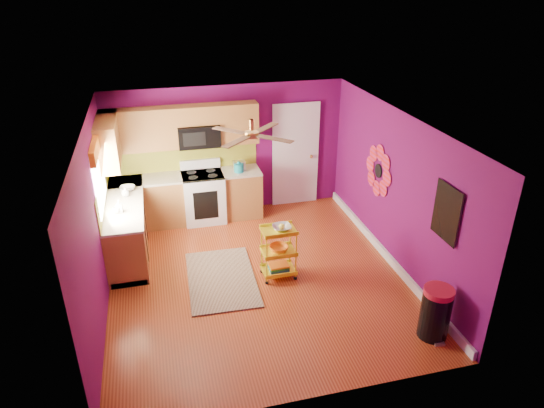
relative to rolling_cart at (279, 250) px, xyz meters
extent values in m
plane|color=maroon|center=(-0.34, 0.07, -0.48)|extent=(5.00, 5.00, 0.00)
cube|color=#610B52|center=(-0.34, 2.57, 0.77)|extent=(4.50, 0.04, 2.50)
cube|color=#610B52|center=(-0.34, -2.43, 0.77)|extent=(4.50, 0.04, 2.50)
cube|color=#610B52|center=(-2.59, 0.07, 0.77)|extent=(0.04, 5.00, 2.50)
cube|color=#610B52|center=(1.91, 0.07, 0.77)|extent=(0.04, 5.00, 2.50)
cube|color=silver|center=(-0.34, 0.07, 2.02)|extent=(4.50, 5.00, 0.04)
cube|color=white|center=(1.88, 0.07, -0.41)|extent=(0.05, 4.90, 0.14)
cube|color=brown|center=(-2.29, 1.42, -0.03)|extent=(0.60, 2.30, 0.90)
cube|color=brown|center=(-1.19, 2.27, -0.03)|extent=(2.80, 0.60, 0.90)
cube|color=beige|center=(-2.29, 1.42, 0.44)|extent=(0.63, 2.30, 0.04)
cube|color=beige|center=(-1.19, 2.27, 0.44)|extent=(2.80, 0.63, 0.04)
cube|color=black|center=(-2.29, 1.42, -0.43)|extent=(0.54, 2.30, 0.10)
cube|color=black|center=(-1.19, 2.27, -0.43)|extent=(2.80, 0.54, 0.10)
cube|color=white|center=(-0.89, 2.24, -0.02)|extent=(0.76, 0.66, 0.92)
cube|color=black|center=(-0.89, 2.24, 0.44)|extent=(0.76, 0.62, 0.03)
cube|color=white|center=(-0.89, 2.52, 0.56)|extent=(0.76, 0.06, 0.18)
cube|color=black|center=(-0.89, 1.91, -0.03)|extent=(0.45, 0.02, 0.55)
cube|color=brown|center=(-1.93, 2.40, 1.34)|extent=(1.32, 0.33, 0.75)
cube|color=brown|center=(-0.15, 2.40, 1.34)|extent=(0.72, 0.33, 0.75)
cube|color=brown|center=(-0.89, 2.40, 1.55)|extent=(0.76, 0.33, 0.34)
cube|color=brown|center=(-2.43, 1.92, 1.34)|extent=(0.33, 1.30, 0.75)
cube|color=black|center=(-0.89, 2.37, 1.17)|extent=(0.76, 0.38, 0.40)
cube|color=olive|center=(-1.19, 2.56, 0.71)|extent=(2.80, 0.01, 0.51)
cube|color=olive|center=(-2.58, 1.42, 0.71)|extent=(0.01, 2.30, 0.51)
cube|color=white|center=(-2.57, 1.12, 1.07)|extent=(0.03, 1.20, 1.00)
cube|color=orange|center=(-2.54, 1.12, 1.54)|extent=(0.08, 1.35, 0.22)
cube|color=white|center=(1.01, 2.54, 0.54)|extent=(0.85, 0.04, 2.05)
cube|color=white|center=(1.01, 2.52, 0.54)|extent=(0.95, 0.02, 2.15)
sphere|color=#BF8C3F|center=(1.33, 2.49, 0.52)|extent=(0.07, 0.07, 0.07)
cylinder|color=black|center=(1.89, 0.67, 0.87)|extent=(0.01, 0.24, 0.24)
cube|color=#1BACB2|center=(1.89, -1.33, 1.07)|extent=(0.03, 0.52, 0.72)
cube|color=black|center=(1.87, -1.33, 1.07)|extent=(0.01, 0.56, 0.76)
cylinder|color=#BF8C3F|center=(-0.34, 0.27, 1.94)|extent=(0.06, 0.06, 0.16)
cylinder|color=#BF8C3F|center=(-0.34, 0.27, 1.80)|extent=(0.20, 0.20, 0.08)
cube|color=#4C2D19|center=(-0.07, 0.54, 1.80)|extent=(0.47, 0.47, 0.01)
cube|color=#4C2D19|center=(-0.61, 0.54, 1.80)|extent=(0.47, 0.47, 0.01)
cube|color=#4C2D19|center=(-0.61, 0.00, 1.80)|extent=(0.47, 0.47, 0.01)
cube|color=#4C2D19|center=(-0.07, 0.00, 1.80)|extent=(0.47, 0.47, 0.01)
cube|color=black|center=(-0.90, 0.14, -0.47)|extent=(1.09, 1.72, 0.02)
cylinder|color=yellow|center=(-0.24, -0.16, -0.04)|extent=(0.02, 0.02, 0.80)
cylinder|color=yellow|center=(0.22, -0.16, -0.04)|extent=(0.02, 0.02, 0.80)
cylinder|color=yellow|center=(-0.24, 0.16, -0.04)|extent=(0.02, 0.02, 0.80)
cylinder|color=yellow|center=(0.22, 0.16, -0.04)|extent=(0.02, 0.02, 0.80)
sphere|color=black|center=(-0.24, -0.16, -0.45)|extent=(0.06, 0.06, 0.06)
sphere|color=black|center=(0.22, -0.16, -0.45)|extent=(0.06, 0.06, 0.06)
sphere|color=black|center=(-0.24, 0.16, -0.45)|extent=(0.06, 0.06, 0.06)
sphere|color=black|center=(0.22, 0.16, -0.45)|extent=(0.06, 0.06, 0.06)
cube|color=yellow|center=(-0.01, 0.00, 0.34)|extent=(0.52, 0.38, 0.03)
cube|color=yellow|center=(-0.01, 0.00, -0.03)|extent=(0.52, 0.38, 0.03)
cube|color=yellow|center=(-0.01, 0.00, -0.37)|extent=(0.52, 0.38, 0.03)
imported|color=beige|center=(0.04, 0.00, 0.39)|extent=(0.29, 0.29, 0.07)
sphere|color=yellow|center=(0.04, 0.00, 0.41)|extent=(0.09, 0.09, 0.09)
imported|color=orange|center=(-0.01, 0.00, 0.03)|extent=(0.30, 0.30, 0.09)
cube|color=navy|center=(-0.01, 0.00, -0.34)|extent=(0.30, 0.23, 0.04)
cube|color=#267233|center=(-0.01, 0.00, -0.30)|extent=(0.30, 0.23, 0.03)
cube|color=orange|center=(-0.01, 0.00, -0.27)|extent=(0.30, 0.23, 0.03)
cylinder|color=black|center=(1.61, -1.82, -0.15)|extent=(0.44, 0.44, 0.66)
cylinder|color=#B2192E|center=(1.61, -1.82, 0.22)|extent=(0.39, 0.39, 0.08)
cube|color=beige|center=(1.61, -2.02, -0.46)|extent=(0.14, 0.09, 0.03)
cylinder|color=teal|center=(-0.20, 2.19, 0.54)|extent=(0.18, 0.18, 0.16)
sphere|color=teal|center=(-0.20, 2.19, 0.64)|extent=(0.06, 0.06, 0.06)
cube|color=beige|center=(-0.18, 2.28, 0.55)|extent=(0.22, 0.15, 0.18)
imported|color=#EA3F72|center=(-2.33, 0.99, 0.56)|extent=(0.09, 0.09, 0.21)
imported|color=white|center=(-2.25, 1.58, 0.54)|extent=(0.13, 0.13, 0.17)
imported|color=white|center=(-2.23, 1.84, 0.49)|extent=(0.26, 0.26, 0.06)
imported|color=white|center=(-2.37, 0.98, 0.51)|extent=(0.12, 0.12, 0.10)
camera|label=1|loc=(-1.68, -6.18, 3.91)|focal=32.00mm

